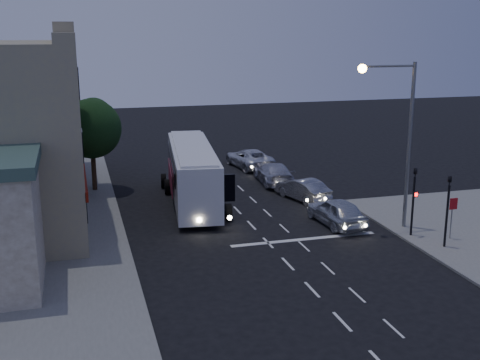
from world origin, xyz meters
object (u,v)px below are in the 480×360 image
object	(u,v)px
traffic_signal_side	(448,203)
streetlight	(400,127)
car_suv	(337,212)
traffic_signal_main	(414,193)
tour_bus	(192,172)
car_sedan_b	(274,173)
street_tree	(91,126)
car_sedan_a	(303,189)
car_sedan_c	(249,158)
regulatory_sign	(452,211)

from	to	relation	value
traffic_signal_side	streetlight	world-z (taller)	streetlight
car_suv	traffic_signal_main	bearing A→B (deg)	129.55
tour_bus	car_sedan_b	size ratio (longest dim) A/B	2.38
tour_bus	car_sedan_b	world-z (taller)	tour_bus
car_suv	streetlight	world-z (taller)	streetlight
traffic_signal_side	car_sedan_b	bearing A→B (deg)	105.06
traffic_signal_side	street_tree	size ratio (longest dim) A/B	0.66
car_suv	traffic_signal_main	xyz separation A→B (m)	(2.95, -3.02, 1.64)
traffic_signal_main	traffic_signal_side	size ratio (longest dim) A/B	1.00
car_sedan_a	car_sedan_c	size ratio (longest dim) A/B	0.81
traffic_signal_side	street_tree	bearing A→B (deg)	135.50
tour_bus	streetlight	world-z (taller)	streetlight
car_sedan_b	traffic_signal_main	distance (m)	13.51
traffic_signal_main	regulatory_sign	bearing A→B (deg)	-30.84
tour_bus	street_tree	bearing A→B (deg)	149.06
tour_bus	car_sedan_c	bearing A→B (deg)	60.96
tour_bus	car_suv	size ratio (longest dim) A/B	2.66
traffic_signal_side	regulatory_sign	size ratio (longest dim) A/B	1.86
car_sedan_c	regulatory_sign	world-z (taller)	regulatory_sign
car_suv	car_sedan_c	bearing A→B (deg)	-92.57
car_suv	car_sedan_c	world-z (taller)	car_suv
car_suv	car_sedan_c	distance (m)	15.45
streetlight	street_tree	world-z (taller)	streetlight
traffic_signal_main	traffic_signal_side	xyz separation A→B (m)	(0.70, -1.98, 0.00)
car_suv	car_sedan_b	world-z (taller)	car_suv
tour_bus	car_sedan_c	xyz separation A→B (m)	(6.35, 8.80, -1.26)
car_sedan_c	street_tree	xyz separation A→B (m)	(-12.28, -4.21, 3.76)
car_suv	streetlight	xyz separation A→B (m)	(2.69, -1.60, 4.95)
regulatory_sign	car_suv	bearing A→B (deg)	139.02
car_sedan_c	car_suv	bearing A→B (deg)	83.74
traffic_signal_main	traffic_signal_side	bearing A→B (deg)	-70.51
car_sedan_b	car_sedan_c	size ratio (longest dim) A/B	0.97
car_sedan_c	traffic_signal_side	xyz separation A→B (m)	(4.23, -20.44, 1.68)
regulatory_sign	street_tree	xyz separation A→B (m)	(-17.51, 15.26, 2.90)
car_sedan_b	traffic_signal_side	size ratio (longest dim) A/B	1.26
car_sedan_c	regulatory_sign	size ratio (longest dim) A/B	2.41
car_suv	traffic_signal_main	world-z (taller)	traffic_signal_main
car_sedan_b	regulatory_sign	world-z (taller)	regulatory_sign
car_sedan_c	tour_bus	bearing A→B (deg)	45.76
car_suv	regulatory_sign	distance (m)	6.21
street_tree	traffic_signal_main	bearing A→B (deg)	-42.03
car_sedan_a	traffic_signal_side	distance (m)	11.09
car_suv	streetlight	size ratio (longest dim) A/B	0.51
tour_bus	regulatory_sign	distance (m)	15.75
car_sedan_c	car_sedan_a	bearing A→B (deg)	85.15
car_sedan_a	streetlight	bearing A→B (deg)	94.60
traffic_signal_main	regulatory_sign	world-z (taller)	traffic_signal_main
traffic_signal_main	car_sedan_b	bearing A→B (deg)	104.37
tour_bus	traffic_signal_main	bearing A→B (deg)	-37.59
traffic_signal_side	regulatory_sign	distance (m)	1.61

